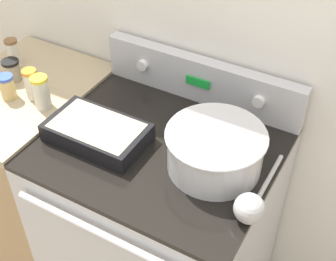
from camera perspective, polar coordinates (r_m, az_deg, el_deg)
The scene contains 12 objects.
kitchen_wall at distance 1.59m, azimuth 5.55°, elevation 14.74°, with size 8.00×0.05×2.50m.
stove_range at distance 1.85m, azimuth -0.80°, elevation -12.41°, with size 0.75×0.66×0.92m.
control_panel at distance 1.66m, azimuth 4.11°, elevation 6.18°, with size 0.75×0.07×0.16m.
side_counter at distance 2.12m, azimuth -15.34°, elevation -5.35°, with size 0.47×0.63×0.93m.
mixing_bowl at distance 1.39m, azimuth 5.79°, elevation -2.17°, with size 0.30×0.30×0.13m.
casserole_dish at distance 1.52m, azimuth -8.63°, elevation -0.12°, with size 0.32×0.19×0.06m.
ladle at distance 1.30m, azimuth 10.03°, elevation -9.12°, with size 0.09×0.32×0.09m.
spice_jar_yellow_cap at distance 1.67m, azimuth -15.19°, elevation 4.52°, with size 0.06×0.06×0.12m.
spice_jar_orange_cap at distance 1.73m, azimuth -16.30°, elevation 5.46°, with size 0.05×0.05×0.12m.
spice_jar_blue_cap at distance 1.76m, azimuth -19.01°, elevation 5.05°, with size 0.06×0.06×0.09m.
spice_jar_black_cap at distance 1.86m, azimuth -18.50°, elevation 7.00°, with size 0.06×0.06×0.08m.
spice_jar_brown_cap at distance 1.94m, azimuth -18.36°, elevation 9.02°, with size 0.05×0.05×0.11m.
Camera 1 is at (0.57, -0.64, 1.93)m, focal length 50.00 mm.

